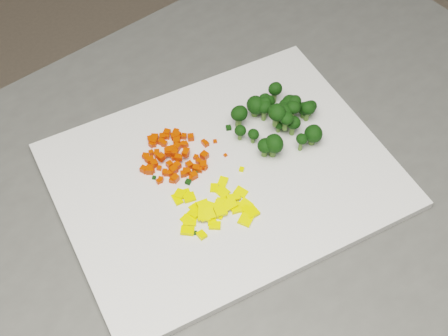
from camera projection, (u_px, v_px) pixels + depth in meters
name	position (u px, v px, depth m)	size (l,w,h in m)	color
counter_block	(233.00, 314.00, 1.19)	(0.98, 0.68, 0.90)	#4C4C49
cutting_board	(224.00, 175.00, 0.82)	(0.43, 0.33, 0.01)	silver
carrot_pile	(174.00, 152.00, 0.82)	(0.09, 0.09, 0.03)	red
pepper_pile	(218.00, 206.00, 0.78)	(0.11, 0.11, 0.02)	yellow
broccoli_pile	(278.00, 116.00, 0.84)	(0.11, 0.11, 0.05)	black
carrot_cube_0	(161.00, 142.00, 0.84)	(0.01, 0.01, 0.01)	red
carrot_cube_1	(154.00, 164.00, 0.82)	(0.01, 0.01, 0.01)	red
carrot_cube_2	(194.00, 175.00, 0.81)	(0.01, 0.01, 0.01)	red
carrot_cube_3	(174.00, 136.00, 0.85)	(0.01, 0.01, 0.01)	red
carrot_cube_4	(180.00, 158.00, 0.82)	(0.01, 0.01, 0.01)	red
carrot_cube_5	(186.00, 153.00, 0.82)	(0.01, 0.01, 0.01)	red
carrot_cube_6	(194.00, 175.00, 0.81)	(0.01, 0.01, 0.01)	red
carrot_cube_7	(170.00, 173.00, 0.81)	(0.01, 0.01, 0.01)	red
carrot_cube_8	(154.00, 163.00, 0.82)	(0.01, 0.01, 0.01)	red
carrot_cube_9	(161.00, 157.00, 0.82)	(0.01, 0.01, 0.01)	red
carrot_cube_10	(204.00, 156.00, 0.83)	(0.01, 0.01, 0.01)	red
carrot_cube_11	(151.00, 153.00, 0.83)	(0.01, 0.01, 0.01)	red
carrot_cube_12	(150.00, 170.00, 0.81)	(0.01, 0.01, 0.01)	red
carrot_cube_13	(206.00, 144.00, 0.84)	(0.01, 0.01, 0.01)	red
carrot_cube_14	(191.00, 178.00, 0.81)	(0.01, 0.01, 0.01)	red
carrot_cube_15	(185.00, 144.00, 0.84)	(0.01, 0.01, 0.01)	red
carrot_cube_16	(157.00, 154.00, 0.83)	(0.01, 0.01, 0.01)	red
carrot_cube_17	(184.00, 136.00, 0.85)	(0.01, 0.01, 0.01)	red
carrot_cube_18	(174.00, 170.00, 0.81)	(0.01, 0.01, 0.01)	red
carrot_cube_19	(152.00, 144.00, 0.84)	(0.01, 0.01, 0.01)	red
carrot_cube_20	(159.00, 181.00, 0.80)	(0.01, 0.01, 0.01)	red
carrot_cube_21	(147.00, 157.00, 0.83)	(0.01, 0.01, 0.01)	red
carrot_cube_22	(204.00, 167.00, 0.82)	(0.01, 0.01, 0.01)	red
carrot_cube_23	(145.00, 156.00, 0.83)	(0.01, 0.01, 0.01)	red
carrot_cube_24	(161.00, 179.00, 0.81)	(0.01, 0.01, 0.01)	red
carrot_cube_25	(175.00, 153.00, 0.82)	(0.01, 0.01, 0.01)	red
carrot_cube_26	(173.00, 157.00, 0.83)	(0.01, 0.01, 0.01)	red
carrot_cube_27	(162.00, 137.00, 0.85)	(0.01, 0.01, 0.01)	red
carrot_cube_28	(151.00, 162.00, 0.82)	(0.01, 0.01, 0.01)	red
carrot_cube_29	(203.00, 165.00, 0.82)	(0.01, 0.01, 0.01)	red
carrot_cube_30	(200.00, 169.00, 0.81)	(0.01, 0.01, 0.01)	red
carrot_cube_31	(167.00, 133.00, 0.85)	(0.01, 0.01, 0.01)	red
carrot_cube_32	(176.00, 143.00, 0.84)	(0.01, 0.01, 0.01)	red
carrot_cube_33	(166.00, 173.00, 0.81)	(0.01, 0.01, 0.01)	red
carrot_cube_34	(178.00, 157.00, 0.82)	(0.01, 0.01, 0.01)	red
carrot_cube_35	(176.00, 132.00, 0.85)	(0.01, 0.01, 0.01)	red
carrot_cube_36	(177.00, 147.00, 0.84)	(0.01, 0.01, 0.01)	red
carrot_cube_37	(178.00, 138.00, 0.85)	(0.01, 0.01, 0.01)	red
carrot_cube_38	(186.00, 152.00, 0.83)	(0.01, 0.01, 0.01)	red
carrot_cube_39	(183.00, 144.00, 0.84)	(0.01, 0.01, 0.01)	red
carrot_cube_40	(168.00, 151.00, 0.82)	(0.01, 0.01, 0.01)	red
carrot_cube_41	(177.00, 135.00, 0.85)	(0.01, 0.01, 0.01)	red
carrot_cube_42	(189.00, 165.00, 0.82)	(0.01, 0.01, 0.01)	red
carrot_cube_43	(150.00, 169.00, 0.81)	(0.01, 0.01, 0.01)	red
carrot_cube_44	(164.00, 144.00, 0.84)	(0.01, 0.01, 0.01)	red
carrot_cube_45	(183.00, 174.00, 0.81)	(0.01, 0.01, 0.01)	red
carrot_cube_46	(168.00, 152.00, 0.82)	(0.01, 0.01, 0.01)	red
carrot_cube_47	(176.00, 178.00, 0.81)	(0.01, 0.01, 0.01)	red
carrot_cube_48	(191.00, 137.00, 0.85)	(0.01, 0.01, 0.01)	red
carrot_cube_49	(154.00, 144.00, 0.84)	(0.01, 0.01, 0.01)	red
carrot_cube_50	(187.00, 172.00, 0.81)	(0.01, 0.01, 0.01)	red
carrot_cube_51	(151.00, 160.00, 0.82)	(0.01, 0.01, 0.01)	red
carrot_cube_52	(173.00, 148.00, 0.83)	(0.01, 0.01, 0.01)	red
carrot_cube_53	(154.00, 141.00, 0.84)	(0.01, 0.01, 0.01)	red
carrot_cube_54	(177.00, 166.00, 0.82)	(0.01, 0.01, 0.01)	red
carrot_cube_55	(196.00, 157.00, 0.83)	(0.01, 0.01, 0.01)	red
carrot_cube_56	(186.00, 171.00, 0.81)	(0.01, 0.01, 0.01)	red
carrot_cube_57	(157.00, 152.00, 0.83)	(0.01, 0.01, 0.01)	red
carrot_cube_58	(155.00, 141.00, 0.84)	(0.01, 0.01, 0.01)	red
carrot_cube_59	(144.00, 169.00, 0.81)	(0.01, 0.01, 0.01)	red
carrot_cube_60	(196.00, 168.00, 0.82)	(0.01, 0.01, 0.01)	red
carrot_cube_61	(174.00, 152.00, 0.83)	(0.01, 0.01, 0.01)	red
carrot_cube_62	(169.00, 152.00, 0.82)	(0.01, 0.01, 0.01)	red
carrot_cube_63	(152.00, 171.00, 0.81)	(0.01, 0.01, 0.01)	red
carrot_cube_64	(150.00, 139.00, 0.85)	(0.01, 0.01, 0.01)	red
carrot_cube_65	(167.00, 136.00, 0.85)	(0.01, 0.01, 0.01)	red
carrot_cube_66	(163.00, 142.00, 0.84)	(0.01, 0.01, 0.01)	red
carrot_cube_67	(172.00, 180.00, 0.80)	(0.01, 0.01, 0.01)	red
carrot_cube_68	(177.00, 141.00, 0.84)	(0.01, 0.01, 0.01)	red
carrot_cube_69	(199.00, 161.00, 0.82)	(0.01, 0.01, 0.01)	red
carrot_cube_70	(165.00, 172.00, 0.81)	(0.01, 0.01, 0.01)	red
carrot_cube_71	(150.00, 169.00, 0.81)	(0.01, 0.01, 0.01)	red
carrot_cube_72	(170.00, 150.00, 0.82)	(0.01, 0.01, 0.01)	red
carrot_cube_73	(175.00, 179.00, 0.80)	(0.01, 0.01, 0.01)	red
carrot_cube_74	(170.00, 165.00, 0.82)	(0.01, 0.01, 0.01)	red
carrot_cube_75	(146.00, 171.00, 0.81)	(0.01, 0.01, 0.01)	red
carrot_cube_76	(204.00, 142.00, 0.84)	(0.01, 0.01, 0.01)	red
carrot_cube_77	(155.00, 138.00, 0.85)	(0.01, 0.01, 0.01)	red
carrot_cube_78	(174.00, 150.00, 0.83)	(0.01, 0.01, 0.01)	red
carrot_cube_79	(149.00, 160.00, 0.82)	(0.01, 0.01, 0.01)	red
pepper_chunk_0	(203.00, 204.00, 0.78)	(0.01, 0.01, 0.00)	yellow
pepper_chunk_1	(177.00, 199.00, 0.79)	(0.02, 0.01, 0.00)	yellow
pepper_chunk_2	(187.00, 231.00, 0.76)	(0.01, 0.02, 0.00)	yellow
pepper_chunk_3	(186.00, 220.00, 0.77)	(0.01, 0.01, 0.00)	yellow
pepper_chunk_4	(252.00, 212.00, 0.78)	(0.02, 0.02, 0.00)	yellow
pepper_chunk_5	(195.00, 213.00, 0.78)	(0.01, 0.02, 0.00)	yellow
pepper_chunk_6	(241.00, 192.00, 0.79)	(0.01, 0.02, 0.00)	yellow
pepper_chunk_7	(223.00, 182.00, 0.80)	(0.01, 0.01, 0.00)	yellow
pepper_chunk_8	(236.00, 208.00, 0.78)	(0.01, 0.01, 0.00)	yellow
pepper_chunk_9	(215.00, 225.00, 0.76)	(0.01, 0.01, 0.00)	yellow
pepper_chunk_10	(217.00, 211.00, 0.78)	(0.01, 0.01, 0.00)	yellow
pepper_chunk_11	(233.00, 197.00, 0.78)	(0.02, 0.01, 0.00)	yellow
pepper_chunk_12	(229.00, 204.00, 0.78)	(0.02, 0.01, 0.00)	yellow
pepper_chunk_13	(221.00, 211.00, 0.77)	(0.01, 0.01, 0.00)	yellow
pepper_chunk_14	(225.00, 202.00, 0.79)	(0.02, 0.02, 0.00)	yellow
pepper_chunk_15	(204.00, 214.00, 0.77)	(0.02, 0.02, 0.00)	yellow
pepper_chunk_16	(246.00, 220.00, 0.77)	(0.02, 0.02, 0.00)	yellow
pepper_chunk_17	(209.00, 207.00, 0.78)	(0.02, 0.01, 0.00)	yellow
pepper_chunk_18	(208.00, 208.00, 0.78)	(0.01, 0.01, 0.00)	yellow
pepper_chunk_19	(218.00, 213.00, 0.78)	(0.02, 0.02, 0.00)	yellow
pepper_chunk_20	(207.00, 214.00, 0.77)	(0.02, 0.01, 0.00)	yellow
pepper_chunk_21	(244.00, 207.00, 0.78)	(0.01, 0.01, 0.00)	yellow
pepper_chunk_22	(212.00, 221.00, 0.77)	(0.01, 0.01, 0.00)	yellow
pepper_chunk_23	(222.00, 192.00, 0.80)	(0.02, 0.01, 0.00)	yellow
pepper_chunk_24	(180.00, 194.00, 0.79)	(0.01, 0.01, 0.00)	yellow
pepper_chunk_25	(190.00, 220.00, 0.77)	(0.02, 0.02, 0.00)	yellow
pepper_chunk_26	(246.00, 205.00, 0.78)	(0.01, 0.02, 0.00)	yellow
pepper_chunk_27	(189.00, 197.00, 0.79)	(0.01, 0.02, 0.00)	yellow
pepper_chunk_28	(202.00, 235.00, 0.76)	(0.01, 0.01, 0.00)	yellow
pepper_chunk_29	(185.00, 193.00, 0.79)	(0.01, 0.01, 0.00)	yellow
pepper_chunk_30	(196.00, 208.00, 0.78)	(0.01, 0.01, 0.00)	yellow
pepper_chunk_31	(219.00, 204.00, 0.78)	(0.01, 0.01, 0.00)	yellow
pepper_chunk_32	(214.00, 188.00, 0.80)	(0.01, 0.01, 0.00)	yellow
broccoli_floret_0	(283.00, 113.00, 0.86)	(0.03, 0.03, 0.03)	black
broccoli_floret_1	(240.00, 133.00, 0.84)	(0.02, 0.02, 0.02)	black
broccoli_floret_2	(312.00, 136.00, 0.83)	(0.03, 0.03, 0.03)	black
broccoli_floret_3	(265.00, 148.00, 0.82)	(0.03, 0.03, 0.03)	black
broccoli_floret_4	(307.00, 112.00, 0.86)	(0.03, 0.03, 0.03)	black
broccoli_floret_5	(283.00, 114.00, 0.85)	(0.03, 0.03, 0.03)	black
broccoli_floret_6	(255.00, 108.00, 0.87)	(0.03, 0.03, 0.03)	black
broccoli_floret_7	(293.00, 126.00, 0.84)	(0.03, 0.03, 0.03)	black
broccoli_floret_8	(276.00, 116.00, 0.83)	(0.03, 0.03, 0.03)	black
broccoli_floret_9	(293.00, 106.00, 0.87)	(0.03, 0.03, 0.03)	black
broccoli_floret_10	(264.00, 111.00, 0.86)	(0.02, 0.02, 0.03)	black
broccoli_floret_11	(264.00, 112.00, 0.86)	(0.02, 0.02, 0.03)	black
broccoli_floret_12	(285.00, 122.00, 0.83)	(0.03, 0.03, 0.03)	black
broccoli_floret_13	(267.00, 105.00, 0.87)	(0.03, 0.03, 0.03)	black
broccoli_floret_14	(292.00, 110.00, 0.85)	(0.03, 0.03, 0.02)	black
broccoli_floret_15	(264.00, 107.00, 0.86)	(0.03, 0.03, 0.03)	black
broccoli_floret_16	(264.00, 102.00, 0.87)	(0.02, 0.02, 0.03)	black
broccoli_floret_17	(310.00, 109.00, 0.87)	(0.03, 0.03, 0.02)	black
broccoli_floret_18	(285.00, 109.00, 0.86)	(0.02, 0.02, 0.03)	black
broccoli_floret_19	(273.00, 147.00, 0.82)	(0.03, 0.03, 0.03)	black
broccoli_floret_20	(303.00, 111.00, 0.87)	(0.03, 0.03, 0.02)	black
broccoli_floret_21	(279.00, 126.00, 0.85)	(0.02, 0.02, 0.02)	black
broccoli_floret_22	(239.00, 117.00, 0.85)	(0.03, 0.03, 0.03)	black
broccoli_floret_23	(253.00, 137.00, 0.84)	(0.02, 0.02, 0.02)	black
broccoli_floret_24	(301.00, 143.00, 0.83)	(0.02, 0.02, 0.03)	black
broccoli_floret_25	(274.00, 93.00, 0.88)	(0.03, 0.03, 0.03)	black
broccoli_floret_26	(289.00, 106.00, 0.87)	(0.03, 0.03, 0.03)	black
stray_bit_0	(195.00, 174.00, 0.81)	(0.01, 0.01, 0.00)	black
stray_bit_1	(215.00, 141.00, 0.85)	(0.00, 0.00, 0.00)	red
stray_bit_2	(229.00, 128.00, 0.86)	(0.01, 0.01, 0.00)	black
stray_bit_3	(195.00, 233.00, 0.76)	(0.00, 0.00, 0.00)	black
stray_bit_4	(225.00, 155.00, 0.83)	(0.00, 0.00, 0.00)	red
stray_bit_5	(159.00, 168.00, 0.82)	(0.01, 0.01, 0.00)	red
stray_bit_6	(188.00, 182.00, 0.80)	(0.01, 0.01, 0.00)	black
stray_bit_7	(242.00, 169.00, 0.82)	(0.01, 0.01, 0.00)	yellow
stray_bit_8	(154.00, 178.00, 0.81)	(0.00, 0.00, 0.00)	black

